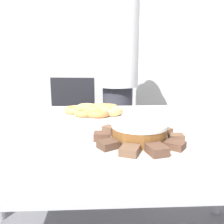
% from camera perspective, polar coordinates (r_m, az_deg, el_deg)
% --- Properties ---
extents(wall_back, '(8.00, 0.05, 2.60)m').
position_cam_1_polar(wall_back, '(2.49, -1.57, 18.98)').
color(wall_back, silver).
rests_on(wall_back, ground_plane).
extents(table, '(1.59, 0.98, 0.75)m').
position_cam_1_polar(table, '(0.94, 0.42, -8.80)').
color(table, silver).
rests_on(table, ground_plane).
extents(person_standing, '(0.32, 0.32, 1.68)m').
position_cam_1_polar(person_standing, '(1.76, 1.51, 8.59)').
color(person_standing, '#383842').
rests_on(person_standing, ground_plane).
extents(office_chair_left, '(0.50, 0.50, 0.89)m').
position_cam_1_polar(office_chair_left, '(1.94, -11.11, -5.42)').
color(office_chair_left, black).
rests_on(office_chair_left, ground_plane).
extents(plate_cake, '(0.33, 0.33, 0.01)m').
position_cam_1_polar(plate_cake, '(0.74, 7.04, -7.69)').
color(plate_cake, white).
rests_on(plate_cake, table).
extents(plate_donuts, '(0.35, 0.35, 0.01)m').
position_cam_1_polar(plate_donuts, '(1.14, -4.48, -0.45)').
color(plate_donuts, white).
rests_on(plate_donuts, table).
extents(frosted_cake, '(0.18, 0.18, 0.06)m').
position_cam_1_polar(frosted_cake, '(0.73, 7.11, -5.11)').
color(frosted_cake, brown).
rests_on(frosted_cake, plate_cake).
extents(lamington_0, '(0.06, 0.06, 0.03)m').
position_cam_1_polar(lamington_0, '(0.85, 8.82, -3.81)').
color(lamington_0, '#513828').
rests_on(lamington_0, plate_cake).
extents(lamington_1, '(0.05, 0.06, 0.02)m').
position_cam_1_polar(lamington_1, '(0.84, 3.68, -3.93)').
color(lamington_1, brown).
rests_on(lamington_1, plate_cake).
extents(lamington_2, '(0.06, 0.06, 0.03)m').
position_cam_1_polar(lamington_2, '(0.80, -0.60, -4.67)').
color(lamington_2, brown).
rests_on(lamington_2, plate_cake).
extents(lamington_3, '(0.06, 0.05, 0.03)m').
position_cam_1_polar(lamington_3, '(0.73, -2.61, -6.34)').
color(lamington_3, brown).
rests_on(lamington_3, plate_cake).
extents(lamington_4, '(0.07, 0.07, 0.02)m').
position_cam_1_polar(lamington_4, '(0.66, -0.96, -8.49)').
color(lamington_4, '#513828').
rests_on(lamington_4, plate_cake).
extents(lamington_5, '(0.07, 0.07, 0.02)m').
position_cam_1_polar(lamington_5, '(0.62, 4.66, -9.97)').
color(lamington_5, brown).
rests_on(lamington_5, plate_cake).
extents(lamington_6, '(0.06, 0.07, 0.03)m').
position_cam_1_polar(lamington_6, '(0.63, 11.67, -9.69)').
color(lamington_6, brown).
rests_on(lamington_6, plate_cake).
extents(lamington_7, '(0.07, 0.07, 0.02)m').
position_cam_1_polar(lamington_7, '(0.68, 16.10, -8.30)').
color(lamington_7, brown).
rests_on(lamington_7, plate_cake).
extents(lamington_8, '(0.05, 0.04, 0.02)m').
position_cam_1_polar(lamington_8, '(0.75, 16.43, -6.36)').
color(lamington_8, brown).
rests_on(lamington_8, plate_cake).
extents(lamington_9, '(0.06, 0.06, 0.02)m').
position_cam_1_polar(lamington_9, '(0.81, 13.52, -4.84)').
color(lamington_9, brown).
rests_on(lamington_9, plate_cake).
extents(donut_0, '(0.13, 0.13, 0.04)m').
position_cam_1_polar(donut_0, '(1.14, -4.50, 0.76)').
color(donut_0, tan).
rests_on(donut_0, plate_donuts).
extents(donut_1, '(0.12, 0.12, 0.04)m').
position_cam_1_polar(donut_1, '(1.17, -1.10, 1.02)').
color(donut_1, '#C68447').
rests_on(donut_1, plate_donuts).
extents(donut_2, '(0.11, 0.11, 0.03)m').
position_cam_1_polar(donut_2, '(1.22, -3.15, 1.33)').
color(donut_2, tan).
rests_on(donut_2, plate_donuts).
extents(donut_3, '(0.10, 0.10, 0.03)m').
position_cam_1_polar(donut_3, '(1.23, -6.71, 1.34)').
color(donut_3, '#E5AD66').
rests_on(donut_3, plate_donuts).
extents(donut_4, '(0.12, 0.12, 0.03)m').
position_cam_1_polar(donut_4, '(1.16, -9.38, 0.60)').
color(donut_4, tan).
rests_on(donut_4, plate_donuts).
extents(donut_5, '(0.10, 0.10, 0.03)m').
position_cam_1_polar(donut_5, '(1.08, -7.32, -0.21)').
color(donut_5, '#D18E4C').
rests_on(donut_5, plate_donuts).
extents(donut_6, '(0.12, 0.12, 0.03)m').
position_cam_1_polar(donut_6, '(1.06, -3.72, -0.26)').
color(donut_6, '#C68447').
rests_on(donut_6, plate_donuts).
extents(donut_7, '(0.11, 0.11, 0.04)m').
position_cam_1_polar(donut_7, '(1.09, -0.26, 0.23)').
color(donut_7, '#E5AD66').
rests_on(donut_7, plate_donuts).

